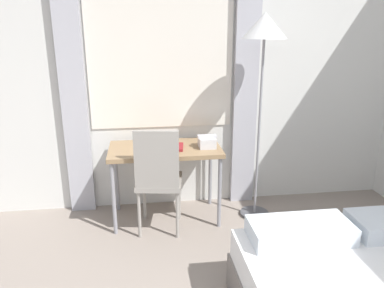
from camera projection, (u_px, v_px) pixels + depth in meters
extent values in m
cube|color=silver|center=(183.00, 76.00, 3.71)|extent=(5.44, 0.05, 2.70)
cube|color=white|center=(161.00, 51.00, 3.57)|extent=(1.40, 0.01, 1.50)
cube|color=#B2B2BC|center=(72.00, 85.00, 3.52)|extent=(0.24, 0.06, 2.60)
cube|color=#B2B2BC|center=(246.00, 81.00, 3.73)|extent=(0.24, 0.06, 2.60)
cube|color=#937551|center=(165.00, 149.00, 3.52)|extent=(1.05, 0.56, 0.04)
cylinder|color=gray|center=(114.00, 199.00, 3.35)|extent=(0.04, 0.04, 0.70)
cylinder|color=gray|center=(220.00, 193.00, 3.47)|extent=(0.04, 0.04, 0.70)
cylinder|color=gray|center=(117.00, 178.00, 3.80)|extent=(0.04, 0.04, 0.70)
cylinder|color=gray|center=(210.00, 173.00, 3.92)|extent=(0.04, 0.04, 0.70)
cube|color=gray|center=(159.00, 182.00, 3.41)|extent=(0.45, 0.45, 0.05)
cube|color=gray|center=(156.00, 160.00, 3.15)|extent=(0.38, 0.09, 0.51)
cylinder|color=gray|center=(139.00, 215.00, 3.33)|extent=(0.03, 0.03, 0.45)
cylinder|color=gray|center=(177.00, 215.00, 3.32)|extent=(0.03, 0.03, 0.45)
cylinder|color=gray|center=(144.00, 198.00, 3.65)|extent=(0.03, 0.03, 0.45)
cylinder|color=gray|center=(179.00, 198.00, 3.65)|extent=(0.03, 0.03, 0.45)
cube|color=silver|center=(300.00, 231.00, 2.49)|extent=(0.68, 0.32, 0.12)
cylinder|color=#4C4C51|center=(254.00, 213.00, 3.79)|extent=(0.29, 0.29, 0.03)
cylinder|color=gray|center=(259.00, 132.00, 3.53)|extent=(0.02, 0.02, 1.69)
cone|color=silver|center=(265.00, 25.00, 3.24)|extent=(0.40, 0.40, 0.22)
cube|color=silver|center=(207.00, 142.00, 3.51)|extent=(0.15, 0.17, 0.09)
cube|color=silver|center=(207.00, 136.00, 3.49)|extent=(0.18, 0.06, 0.02)
cube|color=maroon|center=(170.00, 147.00, 3.49)|extent=(0.28, 0.25, 0.02)
cube|color=white|center=(170.00, 146.00, 3.49)|extent=(0.26, 0.23, 0.01)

